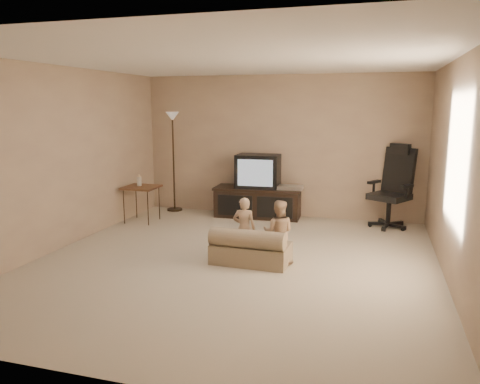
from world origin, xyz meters
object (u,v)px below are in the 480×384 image
object	(u,v)px
office_chair	(392,198)
side_table	(141,187)
tv_stand	(258,191)
floor_lamp	(173,139)
child_sofa	(250,249)
toddler_right	(278,232)
toddler_left	(244,228)

from	to	relation	value
office_chair	side_table	world-z (taller)	office_chair
tv_stand	side_table	bearing A→B (deg)	-156.48
side_table	floor_lamp	distance (m)	1.23
child_sofa	toddler_right	xyz separation A→B (m)	(0.34, 0.12, 0.22)
office_chair	child_sofa	distance (m)	3.00
tv_stand	toddler_left	distance (m)	2.35
toddler_left	side_table	bearing A→B (deg)	-38.28
child_sofa	toddler_left	bearing A→B (deg)	127.37
floor_lamp	child_sofa	world-z (taller)	floor_lamp
side_table	toddler_right	size ratio (longest dim) A/B	1.02
toddler_left	toddler_right	bearing A→B (deg)	167.14
tv_stand	toddler_left	size ratio (longest dim) A/B	1.96
child_sofa	toddler_left	xyz separation A→B (m)	(-0.12, 0.18, 0.21)
toddler_right	floor_lamp	bearing A→B (deg)	-48.04
tv_stand	toddler_right	size ratio (longest dim) A/B	1.95
floor_lamp	child_sofa	bearing A→B (deg)	-49.43
office_chair	child_sofa	size ratio (longest dim) A/B	1.38
floor_lamp	toddler_right	xyz separation A→B (m)	(2.52, -2.43, -0.94)
office_chair	toddler_left	bearing A→B (deg)	-98.64
tv_stand	toddler_left	world-z (taller)	tv_stand
floor_lamp	toddler_left	world-z (taller)	floor_lamp
tv_stand	office_chair	world-z (taller)	office_chair
child_sofa	toddler_left	world-z (taller)	toddler_left
office_chair	floor_lamp	world-z (taller)	floor_lamp
office_chair	toddler_right	world-z (taller)	office_chair
tv_stand	child_sofa	bearing A→B (deg)	-80.60
side_table	toddler_left	xyz separation A→B (m)	(2.23, -1.42, -0.19)
tv_stand	office_chair	bearing A→B (deg)	-4.22
floor_lamp	child_sofa	xyz separation A→B (m)	(2.18, -2.55, -1.16)
office_chair	tv_stand	bearing A→B (deg)	-150.66
floor_lamp	toddler_right	world-z (taller)	floor_lamp
toddler_left	toddler_right	distance (m)	0.47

